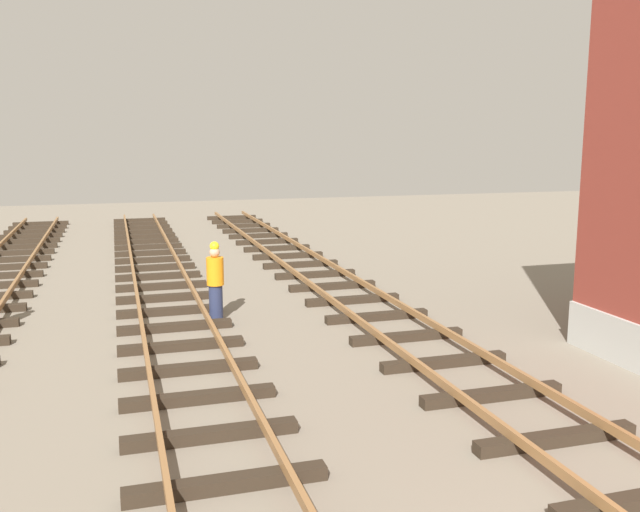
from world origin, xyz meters
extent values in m
cube|color=#2D2319|center=(0.78, 4.31, 0.09)|extent=(2.50, 0.24, 0.18)
cube|color=#2D2319|center=(0.78, 6.03, 0.09)|extent=(2.50, 0.24, 0.18)
cube|color=#2D2319|center=(0.78, 7.75, 0.09)|extent=(2.50, 0.24, 0.18)
cube|color=#2D2319|center=(0.78, 9.47, 0.09)|extent=(2.50, 0.24, 0.18)
cube|color=#2D2319|center=(0.78, 11.19, 0.09)|extent=(2.50, 0.24, 0.18)
cube|color=#2D2319|center=(0.78, 12.92, 0.09)|extent=(2.50, 0.24, 0.18)
cube|color=#2D2319|center=(0.78, 14.64, 0.09)|extent=(2.50, 0.24, 0.18)
cube|color=#2D2319|center=(0.78, 16.36, 0.09)|extent=(2.50, 0.24, 0.18)
cube|color=#2D2319|center=(0.78, 18.08, 0.09)|extent=(2.50, 0.24, 0.18)
cube|color=#2D2319|center=(0.78, 19.80, 0.09)|extent=(2.50, 0.24, 0.18)
cube|color=#2D2319|center=(0.78, 21.53, 0.09)|extent=(2.50, 0.24, 0.18)
cube|color=#2D2319|center=(0.78, 23.25, 0.09)|extent=(2.50, 0.24, 0.18)
cube|color=#2D2319|center=(0.78, 24.97, 0.09)|extent=(2.50, 0.24, 0.18)
cube|color=#2D2319|center=(0.78, 26.69, 0.09)|extent=(2.50, 0.24, 0.18)
cube|color=#2D2319|center=(0.78, 28.41, 0.09)|extent=(2.50, 0.24, 0.18)
cube|color=#2D2319|center=(0.78, 30.14, 0.09)|extent=(2.50, 0.24, 0.18)
cube|color=#2D2319|center=(0.78, 31.86, 0.09)|extent=(2.50, 0.24, 0.18)
cube|color=#2D2319|center=(-3.83, 4.36, 0.09)|extent=(2.50, 0.24, 0.18)
cube|color=#2D2319|center=(-3.83, 5.82, 0.09)|extent=(2.50, 0.24, 0.18)
cube|color=#2D2319|center=(-3.83, 7.27, 0.09)|extent=(2.50, 0.24, 0.18)
cube|color=#2D2319|center=(-3.83, 8.73, 0.09)|extent=(2.50, 0.24, 0.18)
cube|color=#2D2319|center=(-3.83, 10.18, 0.09)|extent=(2.50, 0.24, 0.18)
cube|color=#2D2319|center=(-3.83, 11.63, 0.09)|extent=(2.50, 0.24, 0.18)
cube|color=#2D2319|center=(-3.83, 13.09, 0.09)|extent=(2.50, 0.24, 0.18)
cube|color=#2D2319|center=(-3.83, 14.54, 0.09)|extent=(2.50, 0.24, 0.18)
cube|color=#2D2319|center=(-3.83, 16.00, 0.09)|extent=(2.50, 0.24, 0.18)
cube|color=#2D2319|center=(-3.83, 17.45, 0.09)|extent=(2.50, 0.24, 0.18)
cube|color=#2D2319|center=(-3.83, 18.90, 0.09)|extent=(2.50, 0.24, 0.18)
cube|color=#2D2319|center=(-3.83, 20.36, 0.09)|extent=(2.50, 0.24, 0.18)
cube|color=#2D2319|center=(-3.83, 21.81, 0.09)|extent=(2.50, 0.24, 0.18)
cube|color=#2D2319|center=(-3.83, 23.27, 0.09)|extent=(2.50, 0.24, 0.18)
cube|color=#2D2319|center=(-3.83, 24.72, 0.09)|extent=(2.50, 0.24, 0.18)
cube|color=#2D2319|center=(-3.83, 26.18, 0.09)|extent=(2.50, 0.24, 0.18)
cube|color=#2D2319|center=(-3.83, 27.63, 0.09)|extent=(2.50, 0.24, 0.18)
cube|color=#2D2319|center=(-3.83, 29.08, 0.09)|extent=(2.50, 0.24, 0.18)
cube|color=#2D2319|center=(-3.83, 30.54, 0.09)|extent=(2.50, 0.24, 0.18)
cube|color=#2D2319|center=(-3.83, 31.99, 0.09)|extent=(2.50, 0.24, 0.18)
cube|color=#2D2319|center=(-8.45, 20.36, 0.09)|extent=(2.50, 0.24, 0.18)
cube|color=#2D2319|center=(-8.45, 21.81, 0.09)|extent=(2.50, 0.24, 0.18)
cube|color=#2D2319|center=(-8.45, 23.27, 0.09)|extent=(2.50, 0.24, 0.18)
cube|color=#2D2319|center=(-8.45, 24.72, 0.09)|extent=(2.50, 0.24, 0.18)
cube|color=#2D2319|center=(-8.45, 26.18, 0.09)|extent=(2.50, 0.24, 0.18)
cube|color=#2D2319|center=(-8.45, 27.63, 0.09)|extent=(2.50, 0.24, 0.18)
cube|color=#2D2319|center=(-8.45, 29.08, 0.09)|extent=(2.50, 0.24, 0.18)
cube|color=#2D2319|center=(-8.45, 30.54, 0.09)|extent=(2.50, 0.24, 0.18)
cube|color=#2D2319|center=(-8.45, 31.99, 0.09)|extent=(2.50, 0.24, 0.18)
cylinder|color=#262D4C|center=(-2.83, 12.27, 0.42)|extent=(0.32, 0.32, 0.85)
cylinder|color=orange|center=(-2.83, 12.27, 1.18)|extent=(0.40, 0.40, 0.65)
sphere|color=tan|center=(-2.83, 12.27, 1.62)|extent=(0.24, 0.24, 0.24)
sphere|color=yellow|center=(-2.83, 12.27, 1.76)|extent=(0.22, 0.22, 0.22)
camera|label=1|loc=(-4.97, -3.41, 4.27)|focal=38.63mm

